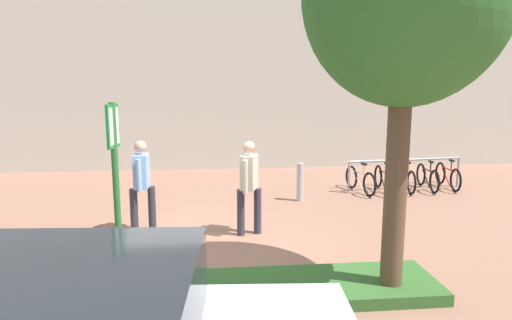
{
  "coord_description": "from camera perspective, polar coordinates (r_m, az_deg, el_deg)",
  "views": [
    {
      "loc": [
        0.04,
        -6.87,
        2.68
      ],
      "look_at": [
        0.94,
        2.14,
        1.15
      ],
      "focal_mm": 30.59,
      "sensor_mm": 36.0,
      "label": 1
    }
  ],
  "objects": [
    {
      "name": "person_casual_tan",
      "position": [
        8.24,
        -14.7,
        -2.62
      ],
      "size": [
        0.44,
        0.61,
        1.72
      ],
      "color": "#2D2D38",
      "rests_on": "ground"
    },
    {
      "name": "bollard_steel",
      "position": [
        10.36,
        5.79,
        -2.9
      ],
      "size": [
        0.16,
        0.16,
        0.9
      ],
      "primitive_type": "cylinder",
      "color": "#ADADB2",
      "rests_on": "ground"
    },
    {
      "name": "bike_rack_cluster",
      "position": [
        12.05,
        18.93,
        -2.12
      ],
      "size": [
        3.19,
        1.8,
        0.83
      ],
      "color": "#99999E",
      "rests_on": "ground"
    },
    {
      "name": "parking_sign_post",
      "position": [
        5.49,
        -17.89,
        -1.89
      ],
      "size": [
        0.08,
        0.36,
        2.5
      ],
      "color": "#2D7238",
      "rests_on": "ground"
    },
    {
      "name": "building_facade",
      "position": [
        14.96,
        -6.11,
        18.44
      ],
      "size": [
        28.0,
        1.2,
        10.0
      ],
      "primitive_type": "cube",
      "color": "beige",
      "rests_on": "ground"
    },
    {
      "name": "person_shirt_white",
      "position": [
        7.87,
        -0.9,
        -2.87
      ],
      "size": [
        0.45,
        0.58,
        1.72
      ],
      "color": "#383342",
      "rests_on": "ground"
    },
    {
      "name": "planter_strip",
      "position": [
        5.9,
        -11.27,
        -16.76
      ],
      "size": [
        7.0,
        1.1,
        0.16
      ],
      "primitive_type": "cube",
      "color": "#336028",
      "rests_on": "ground"
    },
    {
      "name": "bike_at_sign",
      "position": [
        6.01,
        -17.45,
        -13.7
      ],
      "size": [
        1.68,
        0.42,
        0.86
      ],
      "color": "black",
      "rests_on": "ground"
    },
    {
      "name": "ground_plane",
      "position": [
        7.37,
        -5.75,
        -11.79
      ],
      "size": [
        60.0,
        60.0,
        0.0
      ],
      "primitive_type": "plane",
      "color": "#936651"
    }
  ]
}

